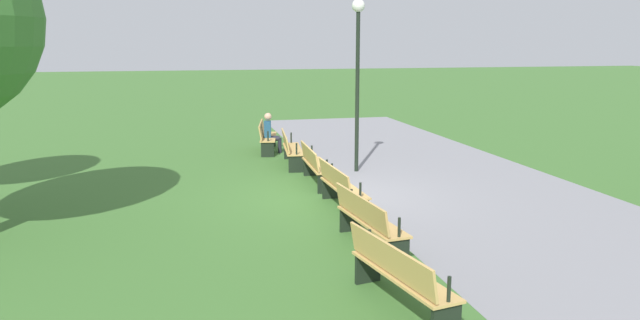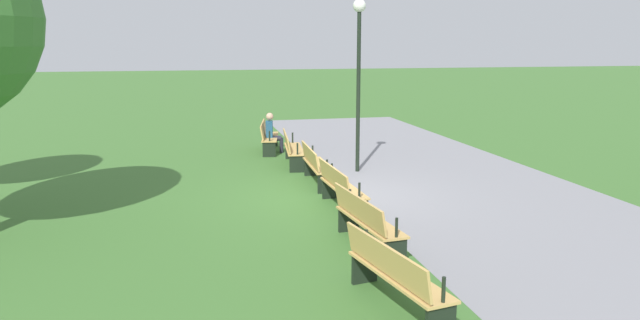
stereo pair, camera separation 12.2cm
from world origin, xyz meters
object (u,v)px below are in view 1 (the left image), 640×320
at_px(lamp_post, 358,55).
at_px(bench_5, 398,273).
at_px(bench_2, 315,164).
at_px(person_seated, 271,132).
at_px(bench_4, 368,220).
at_px(bench_1, 290,148).
at_px(bench_3, 341,186).
at_px(bench_0, 266,136).

bearing_deg(lamp_post, bench_5, -13.36).
distance_m(bench_2, bench_5, 6.68).
distance_m(person_seated, lamp_post, 4.27).
xyz_separation_m(bench_4, lamp_post, (-5.56, 1.52, 2.49)).
distance_m(bench_1, lamp_post, 3.12).
distance_m(bench_3, lamp_post, 4.38).
bearing_deg(bench_3, bench_5, -8.53).
distance_m(bench_0, bench_2, 4.46).
bearing_deg(bench_3, bench_2, 177.86).
bearing_deg(bench_2, bench_4, 0.01).
height_order(bench_4, bench_5, same).
xyz_separation_m(bench_0, lamp_post, (3.32, 1.85, 2.49)).
xyz_separation_m(bench_0, bench_1, (2.21, 0.33, 0.00)).
bearing_deg(bench_0, bench_5, 10.70).
bearing_deg(bench_2, bench_0, -171.47).
height_order(bench_1, bench_4, same).
bearing_deg(bench_1, bench_0, -165.07).
bearing_deg(bench_0, lamp_post, 39.74).
height_order(bench_2, bench_4, same).
bearing_deg(bench_4, bench_1, 173.58).
height_order(bench_0, person_seated, person_seated).
distance_m(bench_0, lamp_post, 4.54).
height_order(bench_0, bench_4, same).
bearing_deg(bench_2, bench_1, -173.60).
height_order(bench_2, person_seated, person_seated).
bearing_deg(lamp_post, bench_0, -150.96).
height_order(bench_4, lamp_post, lamp_post).
bearing_deg(person_seated, bench_2, 15.87).
height_order(bench_5, person_seated, person_seated).
distance_m(bench_0, bench_5, 11.09).
xyz_separation_m(bench_0, bench_2, (4.43, 0.50, 0.00)).
height_order(bench_0, bench_1, same).
bearing_deg(bench_1, bench_2, 10.68).
xyz_separation_m(bench_5, person_seated, (-10.90, 0.11, 0.16)).
distance_m(bench_1, bench_5, 8.89).
bearing_deg(bench_5, bench_4, 160.79).
bearing_deg(bench_3, bench_4, -6.40).
bearing_deg(lamp_post, bench_4, -15.24).
relative_size(bench_4, bench_5, 0.99).
relative_size(bench_2, bench_3, 1.00).
xyz_separation_m(bench_5, lamp_post, (-7.77, 1.85, 2.49)).
height_order(bench_4, person_seated, person_seated).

